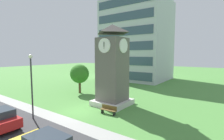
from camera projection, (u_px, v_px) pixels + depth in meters
The scene contains 9 objects.
ground_plane at pixel (79, 111), 17.88m from camera, with size 160.00×160.00×0.00m, color #4C893D.
street_asphalt at pixel (9, 137), 12.23m from camera, with size 120.00×7.20×0.01m, color #38383A.
kerb_strip at pixel (59, 119), 15.79m from camera, with size 120.00×1.60×0.01m, color #9E9E99.
office_building at pixel (137, 41), 41.54m from camera, with size 14.95×13.02×19.20m.
clock_tower at pixel (112, 70), 19.91m from camera, with size 4.03×4.03×9.68m.
park_bench at pixel (108, 110), 17.01m from camera, with size 1.83×0.61×0.88m.
street_lamp at pixel (31, 80), 15.50m from camera, with size 0.36×0.36×6.13m.
tree_streetside at pixel (80, 74), 26.28m from camera, with size 3.00×3.00×4.61m.
parked_car_red at pixel (0, 119), 13.58m from camera, with size 4.04×2.01×1.69m.
Camera 1 is at (13.07, -12.04, 6.09)m, focal length 26.45 mm.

